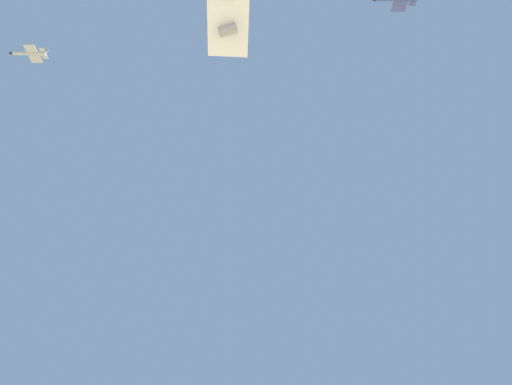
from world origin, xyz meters
TOP-DOWN VIEW (x-y plane):
  - chase_jet_trailing at (96.49, -10.18)m, footprint 15.22×8.10m

SIDE VIEW (x-z plane):
  - chase_jet_trailing at x=96.49m, z-range 139.08..143.08m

